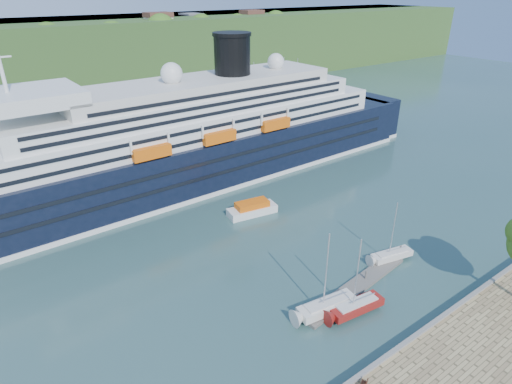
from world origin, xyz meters
name	(u,v)px	position (x,y,z in m)	size (l,w,h in m)	color
ground	(403,349)	(0.00, 0.00, 0.00)	(400.00, 400.00, 0.00)	#294947
far_hillside	(50,59)	(0.00, 145.00, 12.00)	(400.00, 50.00, 24.00)	#2B4F1F
quay_coping	(407,342)	(0.00, -0.20, 1.15)	(220.00, 0.50, 0.30)	slate
cruise_ship	(175,116)	(0.27, 51.29, 13.50)	(120.22, 17.51, 27.00)	black
floating_pontoon	(356,287)	(3.60, 9.84, 0.21)	(19.00, 2.32, 0.42)	#65615A
sailboat_white_near	(330,277)	(-2.65, 8.74, 5.25)	(8.13, 2.26, 10.50)	silver
sailboat_red	(360,279)	(0.11, 6.73, 4.92)	(7.62, 2.12, 9.84)	maroon
sailboat_white_far	(395,233)	(12.22, 11.13, 4.35)	(6.74, 1.87, 8.70)	silver
tender_launch	(252,208)	(4.40, 33.44, 1.16)	(8.38, 2.87, 2.32)	#E35E0D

